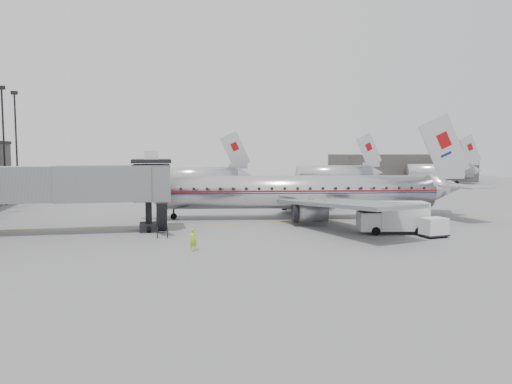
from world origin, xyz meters
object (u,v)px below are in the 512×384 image
(baggage_cart_navy, at_px, (388,217))
(ramp_worker, at_px, (194,240))
(service_van, at_px, (393,217))
(airliner, at_px, (305,192))
(baggage_cart_white, at_px, (434,227))

(baggage_cart_navy, distance_m, ramp_worker, 20.57)
(baggage_cart_navy, bearing_deg, service_van, -102.86)
(airliner, bearing_deg, baggage_cart_navy, -37.32)
(airliner, height_order, baggage_cart_navy, airliner)
(baggage_cart_white, height_order, ramp_worker, ramp_worker)
(airliner, xyz_separation_m, service_van, (4.68, -10.36, -1.35))
(baggage_cart_white, bearing_deg, ramp_worker, 174.83)
(service_van, xyz_separation_m, ramp_worker, (-17.48, -4.01, -0.61))
(service_van, relative_size, baggage_cart_navy, 2.65)
(service_van, height_order, baggage_cart_navy, service_van)
(baggage_cart_white, relative_size, ramp_worker, 1.39)
(airliner, bearing_deg, baggage_cart_white, -52.34)
(baggage_cart_navy, bearing_deg, airliner, 141.37)
(airliner, height_order, ramp_worker, airliner)
(ramp_worker, bearing_deg, baggage_cart_white, -15.78)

